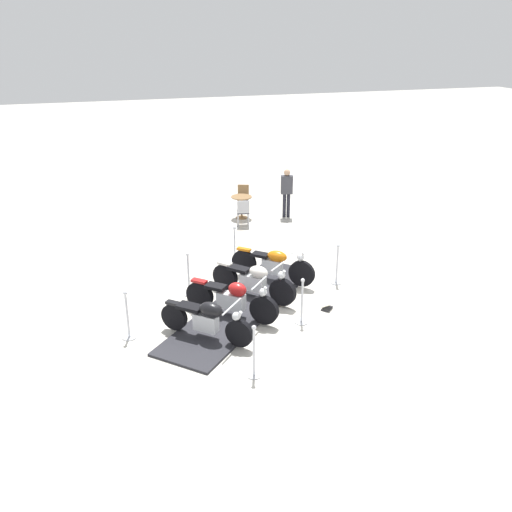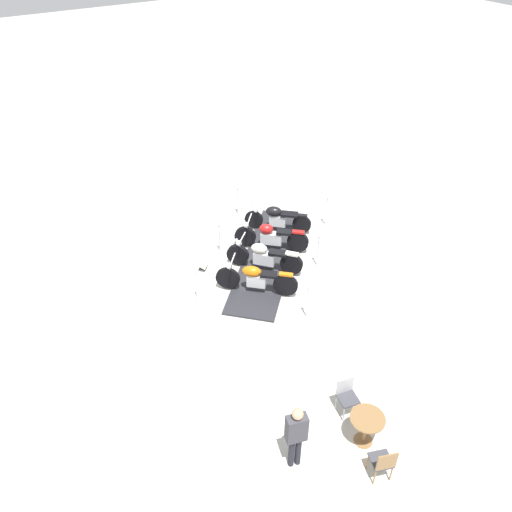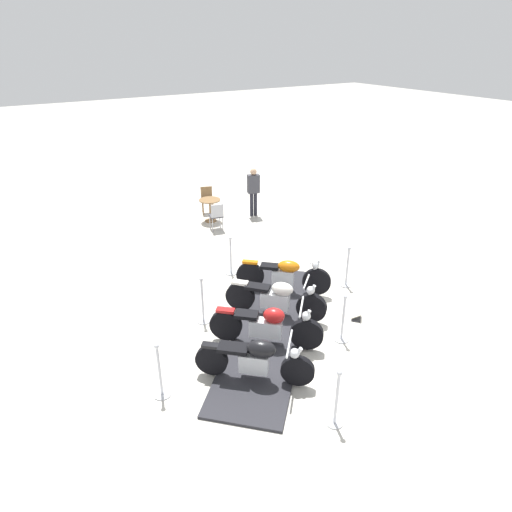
{
  "view_description": "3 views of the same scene",
  "coord_description": "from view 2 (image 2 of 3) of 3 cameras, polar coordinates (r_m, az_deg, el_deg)",
  "views": [
    {
      "loc": [
        -3.06,
        -11.06,
        6.19
      ],
      "look_at": [
        0.84,
        1.66,
        0.55
      ],
      "focal_mm": 38.45,
      "sensor_mm": 36.0,
      "label": 1
    },
    {
      "loc": [
        6.95,
        10.44,
        9.4
      ],
      "look_at": [
        1.0,
        0.92,
        1.09
      ],
      "focal_mm": 35.95,
      "sensor_mm": 36.0,
      "label": 2
    },
    {
      "loc": [
        -4.43,
        -6.51,
        5.72
      ],
      "look_at": [
        0.47,
        1.34,
        1.1
      ],
      "focal_mm": 31.24,
      "sensor_mm": 36.0,
      "label": 3
    }
  ],
  "objects": [
    {
      "name": "motorcycle_black",
      "position": [
        16.68,
        2.31,
        4.28
      ],
      "size": [
        1.7,
        1.56,
        0.9
      ],
      "rotation": [
        0.0,
        0.0,
        -0.74
      ],
      "color": "black",
      "rests_on": "display_platform"
    },
    {
      "name": "ground_plane",
      "position": [
        15.67,
        1.31,
        -0.37
      ],
      "size": [
        80.0,
        80.0,
        0.0
      ],
      "primitive_type": "plane",
      "color": "beige"
    },
    {
      "name": "motorcycle_cream",
      "position": [
        14.96,
        0.84,
        -0.02
      ],
      "size": [
        1.64,
        1.81,
        0.98
      ],
      "rotation": [
        0.0,
        0.0,
        -0.84
      ],
      "color": "black",
      "rests_on": "display_platform"
    },
    {
      "name": "stanchion_left_rear",
      "position": [
        13.53,
        5.68,
        -5.74
      ],
      "size": [
        0.33,
        0.33,
        1.06
      ],
      "color": "silver",
      "rests_on": "ground_plane"
    },
    {
      "name": "stanchion_right_front",
      "position": [
        17.59,
        -2.02,
        5.72
      ],
      "size": [
        0.28,
        0.28,
        1.1
      ],
      "color": "silver",
      "rests_on": "ground_plane"
    },
    {
      "name": "cafe_chair_across_table",
      "position": [
        10.68,
        13.96,
        -21.33
      ],
      "size": [
        0.51,
        0.51,
        0.93
      ],
      "rotation": [
        0.0,
        0.0,
        -1.91
      ],
      "color": "olive",
      "rests_on": "ground_plane"
    },
    {
      "name": "stanchion_left_mid",
      "position": [
        15.27,
        6.89,
        0.11
      ],
      "size": [
        0.29,
        0.29,
        1.12
      ],
      "color": "silver",
      "rests_on": "ground_plane"
    },
    {
      "name": "cafe_table",
      "position": [
        11.04,
        12.19,
        -17.8
      ],
      "size": [
        0.71,
        0.71,
        0.77
      ],
      "color": "olive",
      "rests_on": "ground_plane"
    },
    {
      "name": "stanchion_right_rear",
      "position": [
        14.02,
        -6.61,
        -3.78
      ],
      "size": [
        0.29,
        0.29,
        1.08
      ],
      "color": "silver",
      "rests_on": "ground_plane"
    },
    {
      "name": "motorcycle_copper",
      "position": [
        14.12,
        -0.1,
        -2.47
      ],
      "size": [
        1.78,
        1.64,
        1.0
      ],
      "rotation": [
        0.0,
        0.0,
        -0.74
      ],
      "color": "black",
      "rests_on": "display_platform"
    },
    {
      "name": "cafe_chair_near_table",
      "position": [
        11.48,
        10.07,
        -14.92
      ],
      "size": [
        0.47,
        0.47,
        0.9
      ],
      "rotation": [
        0.0,
        0.0,
        1.36
      ],
      "color": "#B7B7BC",
      "rests_on": "ground_plane"
    },
    {
      "name": "stanchion_right_mid",
      "position": [
        15.75,
        -4.06,
        1.42
      ],
      "size": [
        0.31,
        0.31,
        1.09
      ],
      "color": "silver",
      "rests_on": "ground_plane"
    },
    {
      "name": "motorcycle_maroon",
      "position": [
        15.81,
        1.61,
        2.22
      ],
      "size": [
        1.8,
        1.67,
        0.98
      ],
      "rotation": [
        0.0,
        0.0,
        -0.74
      ],
      "color": "black",
      "rests_on": "display_platform"
    },
    {
      "name": "info_placard",
      "position": [
        15.35,
        -5.92,
        -1.22
      ],
      "size": [
        0.36,
        0.37,
        0.19
      ],
      "rotation": [
        0.0,
        0.0,
        3.94
      ],
      "color": "#333338",
      "rests_on": "ground_plane"
    },
    {
      "name": "display_platform",
      "position": [
        15.65,
        1.31,
        -0.29
      ],
      "size": [
        4.8,
        4.85,
        0.06
      ],
      "primitive_type": "cube",
      "rotation": [
        0.0,
        0.0,
        0.79
      ],
      "color": "#28282D",
      "rests_on": "ground_plane"
    },
    {
      "name": "bystander_person",
      "position": [
        10.2,
        4.49,
        -19.03
      ],
      "size": [
        0.44,
        0.32,
        1.69
      ],
      "rotation": [
        0.0,
        0.0,
        -1.85
      ],
      "color": "#23232D",
      "rests_on": "ground_plane"
    },
    {
      "name": "stanchion_left_front",
      "position": [
        17.19,
        7.81,
        4.44
      ],
      "size": [
        0.32,
        0.32,
        1.11
      ],
      "color": "silver",
      "rests_on": "ground_plane"
    }
  ]
}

